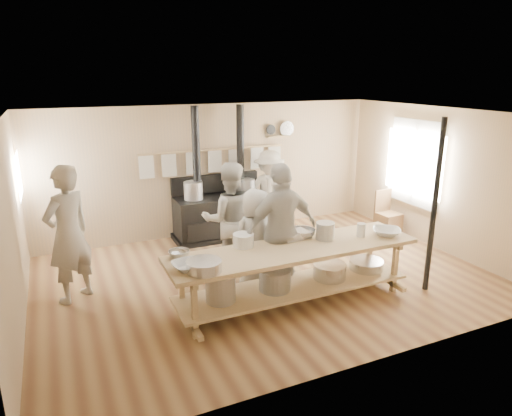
# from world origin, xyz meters

# --- Properties ---
(ground) EXTENTS (7.00, 7.00, 0.00)m
(ground) POSITION_xyz_m (0.00, 0.00, 0.00)
(ground) COLOR brown
(ground) RESTS_ON ground
(room_shell) EXTENTS (7.00, 7.00, 7.00)m
(room_shell) POSITION_xyz_m (0.00, 0.00, 1.62)
(room_shell) COLOR tan
(room_shell) RESTS_ON ground
(window_right) EXTENTS (0.09, 1.50, 1.65)m
(window_right) POSITION_xyz_m (3.47, 0.60, 1.50)
(window_right) COLOR beige
(window_right) RESTS_ON ground
(left_opening) EXTENTS (0.00, 0.90, 0.90)m
(left_opening) POSITION_xyz_m (-3.45, 2.00, 1.60)
(left_opening) COLOR white
(left_opening) RESTS_ON ground
(stove) EXTENTS (1.90, 0.75, 2.60)m
(stove) POSITION_xyz_m (-0.01, 2.12, 0.52)
(stove) COLOR black
(stove) RESTS_ON ground
(towel_rail) EXTENTS (3.00, 0.04, 0.47)m
(towel_rail) POSITION_xyz_m (0.00, 2.40, 1.56)
(towel_rail) COLOR tan
(towel_rail) RESTS_ON ground
(back_wall_shelf) EXTENTS (0.63, 0.14, 0.32)m
(back_wall_shelf) POSITION_xyz_m (1.46, 2.43, 2.00)
(back_wall_shelf) COLOR tan
(back_wall_shelf) RESTS_ON ground
(prep_table) EXTENTS (3.60, 0.90, 0.85)m
(prep_table) POSITION_xyz_m (-0.01, -0.90, 0.52)
(prep_table) COLOR tan
(prep_table) RESTS_ON ground
(support_post) EXTENTS (0.08, 0.08, 2.60)m
(support_post) POSITION_xyz_m (2.05, -1.35, 1.30)
(support_post) COLOR black
(support_post) RESTS_ON ground
(cook_far_left) EXTENTS (0.87, 0.82, 2.00)m
(cook_far_left) POSITION_xyz_m (-2.85, 0.51, 1.00)
(cook_far_left) COLOR #B3AC9E
(cook_far_left) RESTS_ON ground
(cook_left) EXTENTS (1.05, 0.91, 1.85)m
(cook_left) POSITION_xyz_m (-0.45, 0.43, 0.93)
(cook_left) COLOR #B3AC9E
(cook_left) RESTS_ON ground
(cook_center) EXTENTS (0.78, 0.54, 1.54)m
(cook_center) POSITION_xyz_m (-0.26, -0.17, 0.77)
(cook_center) COLOR #B3AC9E
(cook_center) RESTS_ON ground
(cook_right) EXTENTS (1.19, 0.57, 1.98)m
(cook_right) POSITION_xyz_m (-0.01, -0.52, 0.99)
(cook_right) COLOR #B3AC9E
(cook_right) RESTS_ON ground
(cook_by_window) EXTENTS (1.19, 0.79, 1.71)m
(cook_by_window) POSITION_xyz_m (0.99, 1.95, 0.85)
(cook_by_window) COLOR #B3AC9E
(cook_by_window) RESTS_ON ground
(chair) EXTENTS (0.45, 0.45, 0.90)m
(chair) POSITION_xyz_m (3.15, 0.87, 0.27)
(chair) COLOR brown
(chair) RESTS_ON ground
(bowl_white_a) EXTENTS (0.45, 0.45, 0.10)m
(bowl_white_a) POSITION_xyz_m (-1.55, -1.02, 0.90)
(bowl_white_a) COLOR white
(bowl_white_a) RESTS_ON prep_table
(bowl_steel_a) EXTENTS (0.39, 0.39, 0.09)m
(bowl_steel_a) POSITION_xyz_m (-1.55, -0.57, 0.89)
(bowl_steel_a) COLOR silver
(bowl_steel_a) RESTS_ON prep_table
(bowl_white_b) EXTENTS (0.58, 0.58, 0.10)m
(bowl_white_b) POSITION_xyz_m (1.49, -1.02, 0.90)
(bowl_white_b) COLOR white
(bowl_white_b) RESTS_ON prep_table
(bowl_steel_b) EXTENTS (0.51, 0.51, 0.12)m
(bowl_steel_b) POSITION_xyz_m (0.32, -0.57, 0.91)
(bowl_steel_b) COLOR silver
(bowl_steel_b) RESTS_ON prep_table
(roasting_pan) EXTENTS (0.46, 0.33, 0.10)m
(roasting_pan) POSITION_xyz_m (0.18, -0.57, 0.90)
(roasting_pan) COLOR #B2B2B7
(roasting_pan) RESTS_ON prep_table
(mixing_bowl_large) EXTENTS (0.47, 0.47, 0.14)m
(mixing_bowl_large) POSITION_xyz_m (-1.39, -1.14, 0.92)
(mixing_bowl_large) COLOR silver
(mixing_bowl_large) RESTS_ON prep_table
(bucket_galv) EXTENTS (0.32, 0.32, 0.25)m
(bucket_galv) POSITION_xyz_m (0.57, -0.78, 0.98)
(bucket_galv) COLOR gray
(bucket_galv) RESTS_ON prep_table
(deep_bowl_enamel) EXTENTS (0.36, 0.36, 0.18)m
(deep_bowl_enamel) POSITION_xyz_m (-0.63, -0.57, 0.94)
(deep_bowl_enamel) COLOR white
(deep_bowl_enamel) RESTS_ON prep_table
(pitcher) EXTENTS (0.16, 0.16, 0.20)m
(pitcher) POSITION_xyz_m (1.11, -0.91, 0.95)
(pitcher) COLOR white
(pitcher) RESTS_ON prep_table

